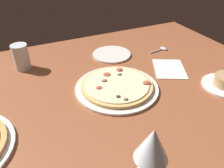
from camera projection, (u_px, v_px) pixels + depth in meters
dining_table at (107, 96)px, 88.12cm from camera, size 150.00×110.00×4.00cm
pizza_main at (117, 87)px, 87.59cm from camera, size 32.24×32.24×3.32cm
wine_glass_far at (152, 146)px, 49.94cm from camera, size 8.03×8.03×16.68cm
water_glass at (22, 59)px, 99.26cm from camera, size 6.91×6.91×11.25cm
side_plate at (112, 54)px, 112.53cm from camera, size 18.79×18.79×0.90cm
paper_menu at (169, 69)px, 101.25cm from camera, size 19.60×21.37×0.30cm
spoon at (162, 49)px, 117.62cm from camera, size 10.80×4.35×1.00cm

